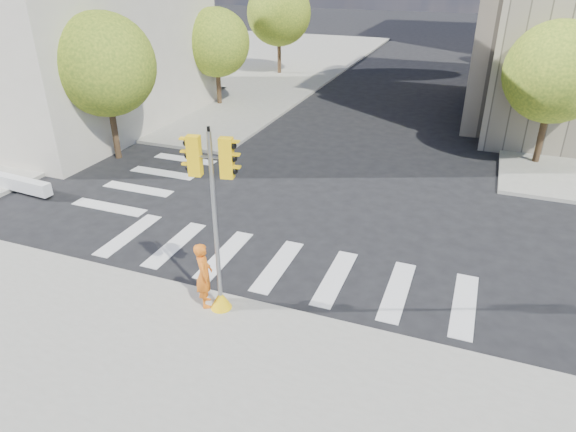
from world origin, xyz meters
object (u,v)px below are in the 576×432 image
object	(u,v)px
lamp_near	(564,46)
lamp_far	(546,16)
photographer	(204,275)
traffic_signal	(216,238)

from	to	relation	value
lamp_near	lamp_far	distance (m)	14.00
photographer	lamp_near	bearing A→B (deg)	-58.10
traffic_signal	photographer	distance (m)	1.26
lamp_far	photographer	xyz separation A→B (m)	(-9.08, -32.60, -3.52)
lamp_near	photographer	size ratio (longest dim) A/B	4.46
lamp_near	traffic_signal	bearing A→B (deg)	-114.92
lamp_far	traffic_signal	distance (m)	33.81
lamp_near	photographer	xyz separation A→B (m)	(-9.08, -18.60, -3.52)
lamp_far	traffic_signal	bearing A→B (deg)	-104.85
photographer	traffic_signal	bearing A→B (deg)	-122.06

